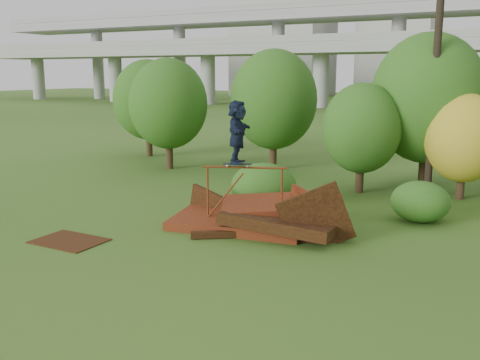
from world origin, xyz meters
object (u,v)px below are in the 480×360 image
at_px(scrap_pile, 259,218).
at_px(skater, 237,132).
at_px(flat_plate, 69,241).
at_px(utility_pole, 436,64).

bearing_deg(scrap_pile, skater, -172.95).
height_order(scrap_pile, flat_plate, scrap_pile).
xyz_separation_m(scrap_pile, flat_plate, (-4.27, -3.54, -0.34)).
xyz_separation_m(skater, flat_plate, (-3.58, -3.46, -2.94)).
bearing_deg(flat_plate, skater, 43.95).
bearing_deg(skater, scrap_pile, -101.42).
relative_size(scrap_pile, utility_pole, 0.60).
distance_m(scrap_pile, flat_plate, 5.56).
bearing_deg(scrap_pile, utility_pole, 60.14).
bearing_deg(flat_plate, scrap_pile, 39.65).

